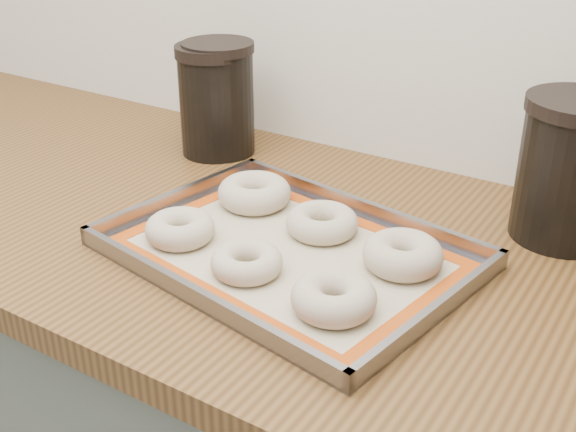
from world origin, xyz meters
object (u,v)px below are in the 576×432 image
Objects in this scene: bagel_front_left at (180,229)px; bagel_back_mid at (322,222)px; baking_tray at (288,252)px; canister_mid at (214,100)px; canister_left at (220,98)px; canister_right at (572,169)px; bagel_front_right at (334,297)px; bagel_back_left at (254,193)px; bagel_front_mid at (247,262)px; bagel_back_right at (403,255)px.

bagel_back_mid is (0.15, 0.12, -0.00)m from bagel_front_left.
canister_mid is at bearing 141.38° from baking_tray.
canister_right is (0.59, -0.00, 0.00)m from canister_left.
bagel_back_left is at bearing 142.38° from bagel_front_right.
bagel_back_mid reaches higher than bagel_front_mid.
canister_right reaches higher than bagel_front_left.
bagel_front_right is 0.51× the size of canister_left.
bagel_front_mid is at bearing -103.98° from baking_tray.
bagel_front_left is at bearing 170.27° from bagel_front_mid.
bagel_front_right is at bearing -117.09° from canister_right.
bagel_front_right reaches higher than baking_tray.
bagel_back_right is (0.16, 0.12, 0.00)m from bagel_front_mid.
canister_left is at bearing 140.85° from bagel_front_right.
bagel_back_right is 0.52× the size of canister_right.
bagel_front_right is (0.12, -0.09, 0.02)m from baking_tray.
canister_mid reaches higher than bagel_back_right.
canister_left reaches higher than bagel_front_left.
bagel_front_right is 0.54m from canister_left.
baking_tray is at bearing -38.81° from bagel_back_left.
bagel_back_right is at bearing -25.11° from canister_left.
bagel_front_mid is 0.45m from canister_right.
canister_left reaches higher than bagel_back_mid.
baking_tray is 2.66× the size of canister_mid.
canister_left is 1.02× the size of canister_mid.
baking_tray is at bearing -138.83° from canister_right.
bagel_back_left reaches higher than bagel_front_right.
canister_left is (-0.16, 0.30, 0.08)m from bagel_front_left.
canister_right reaches higher than baking_tray.
bagel_front_left is at bearing 171.75° from bagel_front_right.
bagel_front_left is 0.95× the size of bagel_back_mid.
canister_left is (-0.42, 0.34, 0.08)m from bagel_front_right.
bagel_back_left is 1.07× the size of bagel_back_right.
bagel_back_mid is (0.13, -0.03, -0.00)m from bagel_back_left.
bagel_back_left is 0.25m from canister_mid.
bagel_front_right is (0.13, -0.02, 0.00)m from bagel_front_mid.
bagel_back_right is (0.29, 0.09, 0.00)m from bagel_front_left.
canister_mid is at bearing 119.26° from bagel_front_left.
canister_left is at bearing 131.22° from bagel_front_mid.
bagel_front_right reaches higher than bagel_front_mid.
canister_left is 0.59m from canister_right.
baking_tray is 0.15m from bagel_front_left.
baking_tray is 4.97× the size of bagel_back_right.
canister_right is at bearing 34.80° from bagel_front_left.
canister_mid is at bearing 132.67° from bagel_front_mid.
bagel_back_mid is 0.34m from canister_right.
bagel_back_right is at bearing 78.51° from bagel_front_right.
bagel_back_mid is (0.01, 0.07, 0.01)m from baking_tray.
bagel_front_left is 1.04× the size of bagel_front_mid.
bagel_front_mid is at bearing -58.04° from bagel_back_left.
canister_mid is at bearing 141.50° from bagel_back_left.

